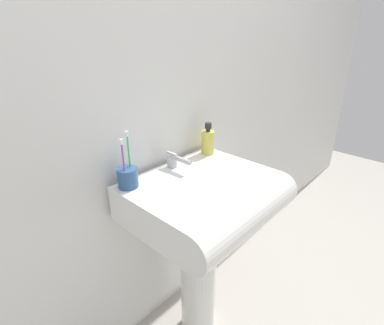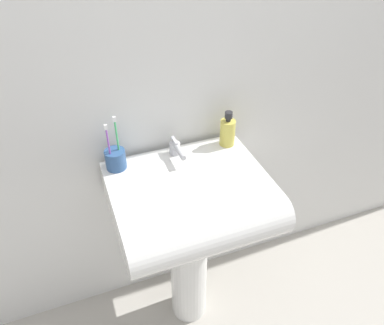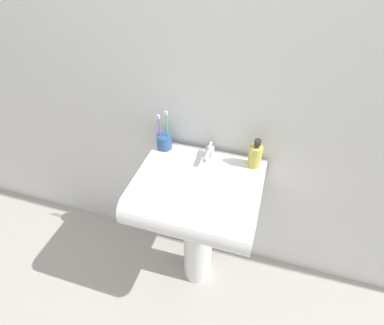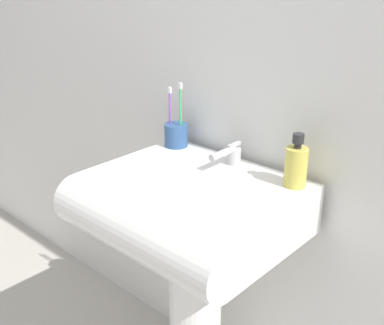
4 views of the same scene
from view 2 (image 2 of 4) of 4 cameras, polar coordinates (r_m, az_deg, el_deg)
The scene contains 7 objects.
ground_plane at distance 2.07m, azimuth -0.46°, elevation -21.13°, with size 6.00×6.00×0.00m, color #ADA89E.
wall_back at distance 1.45m, azimuth -4.43°, elevation 14.13°, with size 5.00×0.05×2.40m, color silver.
sink_pedestal at distance 1.78m, azimuth -0.52°, elevation -15.13°, with size 0.17×0.17×0.72m, color white.
sink_basin at distance 1.42m, azimuth 0.17°, elevation -6.16°, with size 0.59×0.51×0.15m.
faucet at distance 1.50m, azimuth -2.43°, elevation 2.12°, with size 0.04×0.14×0.07m.
toothbrush_cup at distance 1.46m, azimuth -11.58°, elevation 0.59°, with size 0.08×0.08×0.22m.
soap_bottle at distance 1.56m, azimuth 5.44°, elevation 4.72°, with size 0.06×0.06×0.15m.
Camera 2 is at (-0.37, -1.01, 1.77)m, focal length 35.00 mm.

